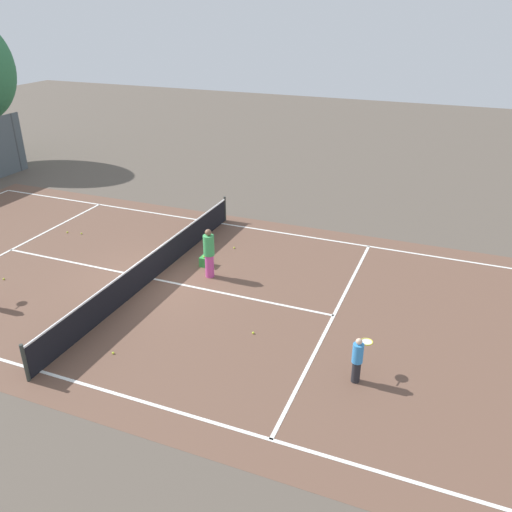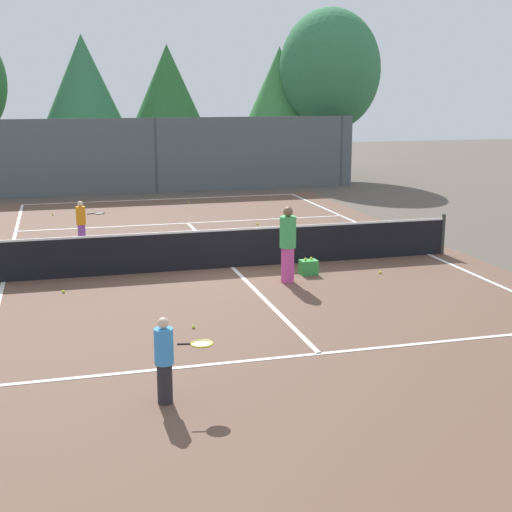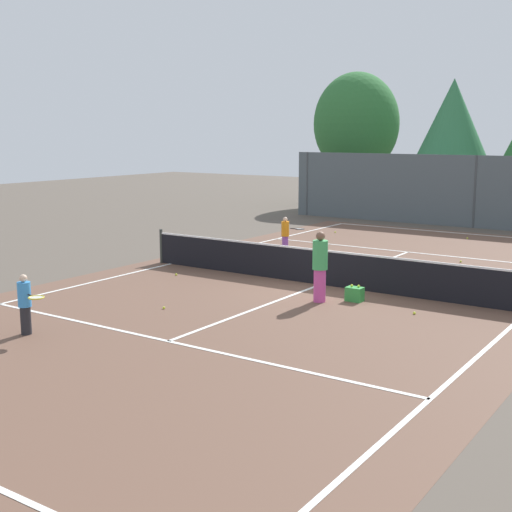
# 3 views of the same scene
# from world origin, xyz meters

# --- Properties ---
(ground_plane) EXTENTS (80.00, 80.00, 0.00)m
(ground_plane) POSITION_xyz_m (0.00, 0.00, 0.00)
(ground_plane) COLOR brown
(court_surface) EXTENTS (13.00, 25.00, 0.01)m
(court_surface) POSITION_xyz_m (0.00, 0.00, 0.00)
(court_surface) COLOR brown
(court_surface) RESTS_ON ground_plane
(tennis_net) EXTENTS (11.90, 0.10, 1.10)m
(tennis_net) POSITION_xyz_m (0.00, 0.00, 0.51)
(tennis_net) COLOR #333833
(tennis_net) RESTS_ON ground_plane
(perimeter_fence) EXTENTS (18.00, 0.12, 3.20)m
(perimeter_fence) POSITION_xyz_m (0.00, 14.00, 1.60)
(perimeter_fence) COLOR #515B60
(perimeter_fence) RESTS_ON ground_plane
(tree_0) EXTENTS (3.15, 3.15, 6.43)m
(tree_0) POSITION_xyz_m (6.79, 18.20, 4.62)
(tree_0) COLOR brown
(tree_0) RESTS_ON ground_plane
(tree_2) EXTENTS (3.53, 3.53, 6.88)m
(tree_2) POSITION_xyz_m (-2.71, 18.65, 4.88)
(tree_2) COLOR brown
(tree_2) RESTS_ON ground_plane
(tree_3) EXTENTS (3.44, 3.44, 6.51)m
(tree_3) POSITION_xyz_m (1.37, 19.26, 4.58)
(tree_3) COLOR brown
(tree_3) RESTS_ON ground_plane
(tree_4) EXTENTS (4.91, 5.11, 8.22)m
(tree_4) POSITION_xyz_m (9.00, 17.04, 5.27)
(tree_4) COLOR brown
(tree_4) RESTS_ON ground_plane
(player_0) EXTENTS (0.86, 0.43, 1.27)m
(player_0) POSITION_xyz_m (-3.52, 3.86, 0.66)
(player_0) COLOR purple
(player_0) RESTS_ON ground_plane
(player_1) EXTENTS (0.38, 0.38, 1.78)m
(player_1) POSITION_xyz_m (0.91, -1.73, 0.91)
(player_1) COLOR #D14799
(player_1) RESTS_ON ground_plane
(player_2) EXTENTS (0.86, 0.44, 1.29)m
(player_2) POSITION_xyz_m (-2.80, -7.69, 0.67)
(player_2) COLOR #232328
(player_2) RESTS_ON ground_plane
(ball_crate) EXTENTS (0.42, 0.30, 0.43)m
(ball_crate) POSITION_xyz_m (1.62, -1.19, 0.18)
(ball_crate) COLOR green
(ball_crate) RESTS_ON ground_plane
(tennis_ball_0) EXTENTS (0.07, 0.07, 0.07)m
(tennis_ball_0) POSITION_xyz_m (-4.16, -1.31, 0.03)
(tennis_ball_0) COLOR #CCE533
(tennis_ball_0) RESTS_ON ground_plane
(tennis_ball_1) EXTENTS (0.07, 0.07, 0.07)m
(tennis_ball_1) POSITION_xyz_m (0.79, 10.65, 0.03)
(tennis_ball_1) COLOR #CCE533
(tennis_ball_1) RESTS_ON ground_plane
(tennis_ball_2) EXTENTS (0.07, 0.07, 0.07)m
(tennis_ball_2) POSITION_xyz_m (3.35, -1.57, 0.03)
(tennis_ball_2) COLOR #CCE533
(tennis_ball_2) RESTS_ON ground_plane
(tennis_ball_3) EXTENTS (0.07, 0.07, 0.07)m
(tennis_ball_3) POSITION_xyz_m (2.28, 4.87, 0.03)
(tennis_ball_3) COLOR #CCE533
(tennis_ball_3) RESTS_ON ground_plane
(tennis_ball_4) EXTENTS (0.07, 0.07, 0.07)m
(tennis_ball_4) POSITION_xyz_m (-1.83, -4.48, 0.03)
(tennis_ball_4) COLOR #CCE533
(tennis_ball_4) RESTS_ON ground_plane
(tennis_ball_5) EXTENTS (0.07, 0.07, 0.07)m
(tennis_ball_5) POSITION_xyz_m (2.17, 5.50, 0.03)
(tennis_ball_5) COLOR #CCE533
(tennis_ball_5) RESTS_ON ground_plane
(tennis_ball_6) EXTENTS (0.07, 0.07, 0.07)m
(tennis_ball_6) POSITION_xyz_m (-1.98, 4.77, 0.03)
(tennis_ball_6) COLOR #CCE533
(tennis_ball_6) RESTS_ON ground_plane
(tennis_ball_7) EXTENTS (0.07, 0.07, 0.07)m
(tennis_ball_7) POSITION_xyz_m (-4.37, 9.22, 0.03)
(tennis_ball_7) COLOR #CCE533
(tennis_ball_7) RESTS_ON ground_plane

